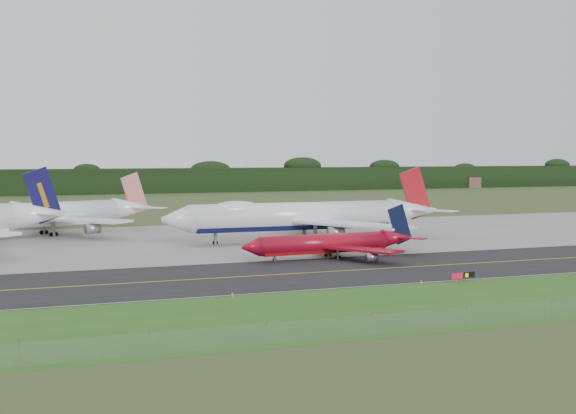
{
  "coord_description": "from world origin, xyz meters",
  "views": [
    {
      "loc": [
        -56.91,
        -124.5,
        19.57
      ],
      "look_at": [
        -0.68,
        22.0,
        9.06
      ],
      "focal_mm": 50.0,
      "sensor_mm": 36.0,
      "label": 1
    }
  ],
  "objects_px": {
    "taxiway_sign": "(463,276)",
    "jet_ba_747": "(304,216)",
    "jet_star_tail": "(47,215)",
    "jet_red_737": "(332,244)"
  },
  "relations": [
    {
      "from": "taxiway_sign",
      "to": "jet_ba_747",
      "type": "bearing_deg",
      "value": 90.98
    },
    {
      "from": "taxiway_sign",
      "to": "jet_star_tail",
      "type": "bearing_deg",
      "value": 119.04
    },
    {
      "from": "jet_ba_747",
      "to": "jet_red_737",
      "type": "relative_size",
      "value": 1.81
    },
    {
      "from": "jet_red_737",
      "to": "jet_star_tail",
      "type": "height_order",
      "value": "jet_star_tail"
    },
    {
      "from": "jet_red_737",
      "to": "jet_ba_747",
      "type": "bearing_deg",
      "value": 78.82
    },
    {
      "from": "jet_star_tail",
      "to": "taxiway_sign",
      "type": "distance_m",
      "value": 109.58
    },
    {
      "from": "jet_red_737",
      "to": "taxiway_sign",
      "type": "relative_size",
      "value": 7.71
    },
    {
      "from": "jet_ba_747",
      "to": "taxiway_sign",
      "type": "relative_size",
      "value": 13.97
    },
    {
      "from": "jet_ba_747",
      "to": "taxiway_sign",
      "type": "distance_m",
      "value": 61.7
    },
    {
      "from": "jet_star_tail",
      "to": "taxiway_sign",
      "type": "xyz_separation_m",
      "value": [
        53.16,
        -95.75,
        -3.81
      ]
    }
  ]
}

